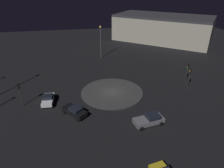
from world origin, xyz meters
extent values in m
plane|color=black|center=(0.00, 0.00, 0.00)|extent=(116.25, 116.25, 0.00)
cylinder|color=#383838|center=(0.00, 0.00, 0.10)|extent=(11.46, 11.46, 0.20)
cylinder|color=black|center=(-2.33, 17.85, 0.31)|extent=(0.32, 0.64, 0.61)
cube|color=white|center=(11.29, 1.40, 0.63)|extent=(1.91, 3.93, 0.58)
cube|color=black|center=(11.28, 1.25, 1.16)|extent=(1.60, 1.70, 0.47)
cylinder|color=black|center=(12.08, -0.03, 0.34)|extent=(0.25, 0.70, 0.69)
cylinder|color=black|center=(10.36, 0.06, 0.34)|extent=(0.25, 0.70, 0.69)
cylinder|color=black|center=(12.22, 2.74, 0.34)|extent=(0.25, 0.70, 0.69)
cylinder|color=black|center=(10.50, 2.83, 0.34)|extent=(0.25, 0.70, 0.69)
cube|color=slate|center=(-3.37, 10.03, 0.68)|extent=(4.60, 2.55, 0.69)
cube|color=black|center=(-3.99, 9.94, 1.28)|extent=(2.12, 1.94, 0.52)
cylinder|color=black|center=(-1.97, 11.22, 0.33)|extent=(0.68, 0.32, 0.66)
cylinder|color=black|center=(-1.68, 9.35, 0.33)|extent=(0.68, 0.32, 0.66)
cylinder|color=black|center=(-5.07, 10.72, 0.33)|extent=(0.68, 0.32, 0.66)
cylinder|color=black|center=(-4.78, 8.85, 0.33)|extent=(0.68, 0.32, 0.66)
cube|color=black|center=(6.99, 5.67, 0.66)|extent=(3.98, 4.30, 0.71)
cube|color=black|center=(6.79, 5.92, 1.23)|extent=(2.30, 2.34, 0.43)
cylinder|color=black|center=(8.61, 5.06, 0.31)|extent=(0.56, 0.61, 0.61)
cylinder|color=black|center=(7.29, 3.97, 0.31)|extent=(0.56, 0.61, 0.61)
cylinder|color=black|center=(6.69, 7.37, 0.31)|extent=(0.56, 0.61, 0.61)
cylinder|color=black|center=(5.38, 6.28, 0.31)|extent=(0.56, 0.61, 0.61)
cylinder|color=#2D2D2D|center=(-15.83, -1.65, 1.49)|extent=(0.12, 0.12, 2.99)
cube|color=black|center=(-15.83, -1.65, 3.44)|extent=(0.25, 0.32, 0.90)
sphere|color=#3F0C0C|center=(-15.69, -1.63, 3.71)|extent=(0.20, 0.20, 0.20)
sphere|color=#4C380F|center=(-15.69, -1.63, 3.44)|extent=(0.20, 0.20, 0.20)
sphere|color=#1EE53F|center=(-15.69, -1.63, 3.17)|extent=(0.20, 0.20, 0.20)
cylinder|color=#2D2D2D|center=(-14.56, 1.26, 1.65)|extent=(0.12, 0.12, 3.29)
cube|color=black|center=(-14.56, 1.26, 3.74)|extent=(0.25, 0.32, 0.90)
sphere|color=#3F0C0C|center=(-14.42, 1.25, 4.01)|extent=(0.20, 0.20, 0.20)
sphere|color=yellow|center=(-14.42, 1.25, 3.74)|extent=(0.20, 0.20, 0.20)
sphere|color=#0F3819|center=(-14.42, 1.25, 3.47)|extent=(0.20, 0.20, 0.20)
cylinder|color=#2D2D2D|center=(15.39, 1.45, 1.61)|extent=(0.12, 0.12, 3.23)
cube|color=black|center=(15.39, 1.45, 3.68)|extent=(0.25, 0.32, 0.90)
sphere|color=red|center=(15.25, 1.44, 3.95)|extent=(0.20, 0.20, 0.20)
sphere|color=#4C380F|center=(15.25, 1.44, 3.68)|extent=(0.20, 0.20, 0.20)
sphere|color=#0F3819|center=(15.25, 1.44, 3.41)|extent=(0.20, 0.20, 0.20)
cylinder|color=#4C4C51|center=(-0.74, -19.21, 4.06)|extent=(0.18, 0.18, 8.12)
sphere|color=#F9D166|center=(-0.74, -19.21, 8.29)|extent=(0.57, 0.57, 0.57)
cube|color=#ADA893|center=(-24.24, -33.34, 3.95)|extent=(33.94, 31.88, 7.89)
cube|color=#333338|center=(-24.24, -33.34, 8.24)|extent=(33.94, 31.88, 0.70)
camera|label=1|loc=(6.17, 31.46, 18.27)|focal=31.77mm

